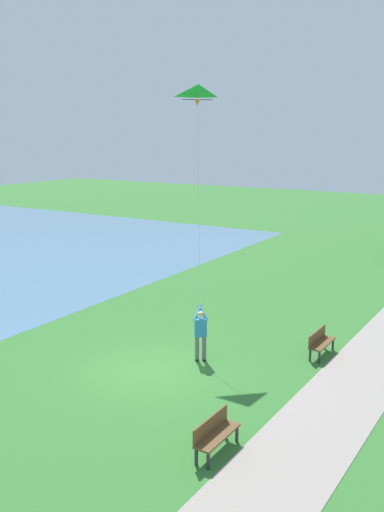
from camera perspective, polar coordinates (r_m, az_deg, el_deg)
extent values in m
plane|color=#33702D|center=(17.86, -4.40, -11.85)|extent=(120.00, 120.00, 0.00)
cube|color=gray|center=(17.20, 16.25, -13.31)|extent=(3.21, 32.05, 0.02)
cube|color=#232328|center=(18.50, 0.52, -10.82)|extent=(0.22, 0.26, 0.06)
cylinder|color=slate|center=(18.32, 0.53, -9.64)|extent=(0.14, 0.14, 0.82)
cube|color=#232328|center=(18.51, 1.28, -10.81)|extent=(0.22, 0.26, 0.06)
cylinder|color=slate|center=(18.33, 1.29, -9.63)|extent=(0.14, 0.14, 0.82)
cube|color=teal|center=(18.07, 0.92, -7.55)|extent=(0.45, 0.41, 0.60)
sphere|color=beige|center=(17.92, 0.92, -6.16)|extent=(0.22, 0.22, 0.22)
ellipsoid|color=tan|center=(17.89, 0.92, -6.06)|extent=(0.31, 0.31, 0.13)
cylinder|color=teal|center=(18.13, 0.61, -5.98)|extent=(0.14, 0.56, 0.43)
cylinder|color=teal|center=(18.13, 1.17, -5.97)|extent=(0.54, 0.34, 0.43)
sphere|color=beige|center=(18.24, 0.87, -5.43)|extent=(0.10, 0.10, 0.10)
pyramid|color=green|center=(19.83, 0.69, 16.73)|extent=(1.20, 1.15, 0.44)
cone|color=orange|center=(20.05, 0.56, 15.81)|extent=(0.28, 0.28, 0.22)
cylinder|color=black|center=(20.05, 0.56, 16.13)|extent=(0.83, 0.75, 0.02)
cylinder|color=silver|center=(18.82, 0.71, 5.63)|extent=(1.49, 2.22, 6.73)
cube|color=brown|center=(13.45, 2.69, -18.36)|extent=(0.48, 1.51, 0.05)
cube|color=brown|center=(13.42, 1.97, -17.31)|extent=(0.08, 1.50, 0.40)
cube|color=#2D2D33|center=(14.00, 4.75, -18.12)|extent=(0.06, 0.06, 0.45)
cube|color=#2D2D33|center=(14.14, 3.55, -17.78)|extent=(0.06, 0.06, 0.45)
cube|color=#2D2D33|center=(13.01, 1.72, -20.68)|extent=(0.06, 0.06, 0.45)
cube|color=#2D2D33|center=(13.16, 0.46, -20.27)|extent=(0.06, 0.06, 0.45)
cube|color=brown|center=(19.23, 13.54, -8.91)|extent=(0.48, 1.51, 0.05)
cube|color=brown|center=(19.20, 13.03, -8.19)|extent=(0.08, 1.50, 0.40)
cube|color=#2D2D33|center=(19.85, 14.61, -8.97)|extent=(0.06, 0.06, 0.45)
cube|color=#2D2D33|center=(19.95, 13.74, -8.82)|extent=(0.06, 0.06, 0.45)
cube|color=#2D2D33|center=(18.67, 13.25, -10.30)|extent=(0.06, 0.06, 0.45)
cube|color=#2D2D33|center=(18.77, 12.32, -10.12)|extent=(0.06, 0.06, 0.45)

